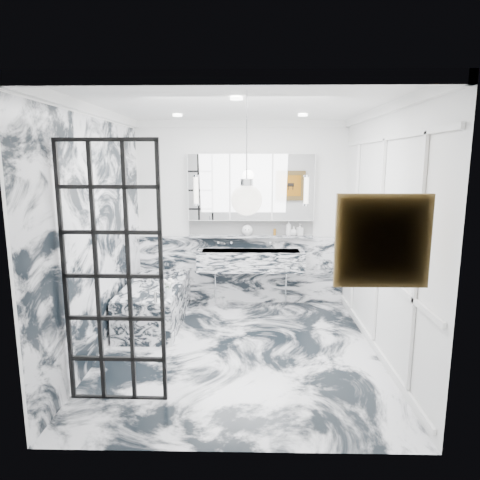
{
  "coord_description": "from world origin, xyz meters",
  "views": [
    {
      "loc": [
        0.12,
        -4.74,
        2.21
      ],
      "look_at": [
        0.01,
        0.5,
        1.24
      ],
      "focal_mm": 32.0,
      "sensor_mm": 36.0,
      "label": 1
    }
  ],
  "objects_px": {
    "crittall_door": "(113,276)",
    "bathtub": "(155,303)",
    "trough_sink": "(251,260)",
    "mirror_cabinet": "(251,187)"
  },
  "relations": [
    {
      "from": "crittall_door",
      "to": "trough_sink",
      "type": "bearing_deg",
      "value": 65.45
    },
    {
      "from": "crittall_door",
      "to": "bathtub",
      "type": "relative_size",
      "value": 1.45
    },
    {
      "from": "mirror_cabinet",
      "to": "bathtub",
      "type": "bearing_deg",
      "value": -147.94
    },
    {
      "from": "trough_sink",
      "to": "bathtub",
      "type": "relative_size",
      "value": 0.97
    },
    {
      "from": "crittall_door",
      "to": "bathtub",
      "type": "distance_m",
      "value": 2.16
    },
    {
      "from": "trough_sink",
      "to": "bathtub",
      "type": "bearing_deg",
      "value": -153.52
    },
    {
      "from": "trough_sink",
      "to": "mirror_cabinet",
      "type": "relative_size",
      "value": 0.84
    },
    {
      "from": "crittall_door",
      "to": "bathtub",
      "type": "height_order",
      "value": "crittall_door"
    },
    {
      "from": "bathtub",
      "to": "trough_sink",
      "type": "bearing_deg",
      "value": 26.48
    },
    {
      "from": "trough_sink",
      "to": "crittall_door",
      "type": "bearing_deg",
      "value": -115.57
    }
  ]
}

